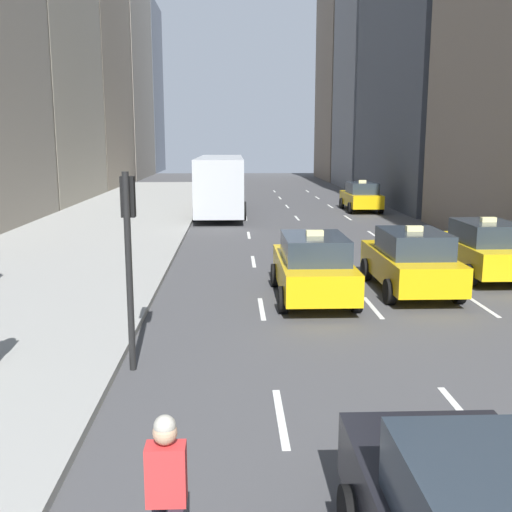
{
  "coord_description": "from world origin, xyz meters",
  "views": [
    {
      "loc": [
        -0.9,
        -0.41,
        4.1
      ],
      "look_at": [
        -0.33,
        14.29,
        1.29
      ],
      "focal_mm": 42.0,
      "sensor_mm": 36.0,
      "label": 1
    }
  ],
  "objects_px": {
    "taxi_third": "(361,196)",
    "traffic_light_pole": "(129,239)",
    "taxi_lead": "(411,260)",
    "taxi_second": "(313,266)",
    "city_bus": "(220,183)",
    "skateboarder": "(167,496)",
    "taxi_fourth": "(484,248)"
  },
  "relations": [
    {
      "from": "skateboarder",
      "to": "taxi_third",
      "type": "bearing_deg",
      "value": 74.86
    },
    {
      "from": "taxi_third",
      "to": "city_bus",
      "type": "distance_m",
      "value": 8.5
    },
    {
      "from": "taxi_third",
      "to": "traffic_light_pole",
      "type": "height_order",
      "value": "traffic_light_pole"
    },
    {
      "from": "taxi_third",
      "to": "taxi_fourth",
      "type": "distance_m",
      "value": 17.82
    },
    {
      "from": "traffic_light_pole",
      "to": "taxi_third",
      "type": "bearing_deg",
      "value": 69.17
    },
    {
      "from": "taxi_third",
      "to": "taxi_fourth",
      "type": "relative_size",
      "value": 1.0
    },
    {
      "from": "taxi_fourth",
      "to": "skateboarder",
      "type": "distance_m",
      "value": 15.36
    },
    {
      "from": "taxi_fourth",
      "to": "skateboarder",
      "type": "bearing_deg",
      "value": -122.78
    },
    {
      "from": "taxi_fourth",
      "to": "city_bus",
      "type": "xyz_separation_m",
      "value": [
        -8.41,
        17.0,
        0.91
      ]
    },
    {
      "from": "taxi_lead",
      "to": "traffic_light_pole",
      "type": "relative_size",
      "value": 1.22
    },
    {
      "from": "skateboarder",
      "to": "taxi_fourth",
      "type": "bearing_deg",
      "value": 57.22
    },
    {
      "from": "taxi_lead",
      "to": "skateboarder",
      "type": "relative_size",
      "value": 2.52
    },
    {
      "from": "taxi_lead",
      "to": "taxi_third",
      "type": "height_order",
      "value": "same"
    },
    {
      "from": "skateboarder",
      "to": "traffic_light_pole",
      "type": "xyz_separation_m",
      "value": [
        -1.24,
        5.63,
        1.45
      ]
    },
    {
      "from": "taxi_second",
      "to": "taxi_fourth",
      "type": "bearing_deg",
      "value": 23.95
    },
    {
      "from": "taxi_fourth",
      "to": "taxi_lead",
      "type": "bearing_deg",
      "value": -147.41
    },
    {
      "from": "skateboarder",
      "to": "traffic_light_pole",
      "type": "distance_m",
      "value": 5.95
    },
    {
      "from": "city_bus",
      "to": "taxi_third",
      "type": "bearing_deg",
      "value": 5.53
    },
    {
      "from": "taxi_lead",
      "to": "taxi_second",
      "type": "relative_size",
      "value": 1.0
    },
    {
      "from": "taxi_second",
      "to": "skateboarder",
      "type": "bearing_deg",
      "value": -104.59
    },
    {
      "from": "taxi_third",
      "to": "traffic_light_pole",
      "type": "distance_m",
      "value": 26.89
    },
    {
      "from": "taxi_lead",
      "to": "taxi_third",
      "type": "relative_size",
      "value": 1.0
    },
    {
      "from": "taxi_fourth",
      "to": "taxi_second",
      "type": "bearing_deg",
      "value": -156.05
    },
    {
      "from": "taxi_lead",
      "to": "skateboarder",
      "type": "xyz_separation_m",
      "value": [
        -5.51,
        -11.12,
        0.08
      ]
    },
    {
      "from": "taxi_second",
      "to": "traffic_light_pole",
      "type": "xyz_separation_m",
      "value": [
        -3.95,
        -4.79,
        1.53
      ]
    },
    {
      "from": "taxi_second",
      "to": "taxi_third",
      "type": "bearing_deg",
      "value": 74.58
    },
    {
      "from": "taxi_third",
      "to": "traffic_light_pole",
      "type": "bearing_deg",
      "value": -110.83
    },
    {
      "from": "taxi_third",
      "to": "traffic_light_pole",
      "type": "xyz_separation_m",
      "value": [
        -9.55,
        -25.1,
        1.53
      ]
    },
    {
      "from": "taxi_third",
      "to": "traffic_light_pole",
      "type": "relative_size",
      "value": 1.22
    },
    {
      "from": "taxi_fourth",
      "to": "city_bus",
      "type": "height_order",
      "value": "city_bus"
    },
    {
      "from": "taxi_fourth",
      "to": "traffic_light_pole",
      "type": "relative_size",
      "value": 1.22
    },
    {
      "from": "taxi_second",
      "to": "skateboarder",
      "type": "height_order",
      "value": "taxi_second"
    }
  ]
}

